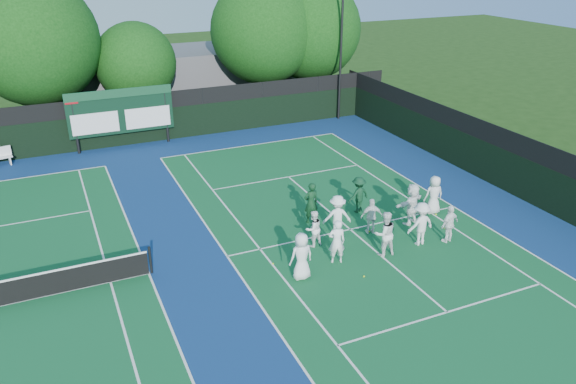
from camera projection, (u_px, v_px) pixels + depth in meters
name	position (u px, v px, depth m)	size (l,w,h in m)	color
ground	(362.00, 240.00, 22.99)	(120.00, 120.00, 0.00)	#1B390F
court_apron	(214.00, 259.00, 21.59)	(34.00, 32.00, 0.01)	navy
near_court	(350.00, 229.00, 23.82)	(11.05, 23.85, 0.01)	#115229
back_fence	(139.00, 122.00, 33.55)	(34.00, 0.08, 3.00)	black
divider_fence_right	(516.00, 168.00, 26.62)	(0.08, 32.00, 3.00)	black
scoreboard	(121.00, 112.00, 32.48)	(6.00, 0.21, 3.55)	black
clubhouse	(172.00, 78.00, 41.45)	(18.00, 6.00, 4.00)	#55555A
light_pole_right	(342.00, 25.00, 36.32)	(1.20, 0.30, 10.12)	black
tree_b	(37.00, 44.00, 32.99)	(7.56, 7.56, 9.65)	black
tree_c	(138.00, 64.00, 35.77)	(5.11, 5.11, 6.74)	black
tree_d	(265.00, 33.00, 38.46)	(7.22, 7.22, 9.26)	black
tree_e	(312.00, 32.00, 39.84)	(7.11, 7.11, 9.11)	black
tennis_ball_0	(364.00, 276.00, 20.42)	(0.07, 0.07, 0.07)	#CFEC1B
tennis_ball_1	(369.00, 232.00, 23.58)	(0.07, 0.07, 0.07)	#CFEC1B
tennis_ball_2	(436.00, 214.00, 25.08)	(0.07, 0.07, 0.07)	#CFEC1B
tennis_ball_3	(273.00, 264.00, 21.22)	(0.07, 0.07, 0.07)	#CFEC1B
tennis_ball_5	(445.00, 228.00, 23.88)	(0.07, 0.07, 0.07)	#CFEC1B
player_front_0	(301.00, 256.00, 20.02)	(0.89, 0.58, 1.81)	white
player_front_1	(337.00, 242.00, 21.04)	(0.65, 0.43, 1.78)	white
player_front_2	(385.00, 234.00, 21.57)	(0.89, 0.69, 1.82)	white
player_front_3	(421.00, 224.00, 22.33)	(1.18, 0.68, 1.82)	white
player_front_4	(449.00, 224.00, 22.55)	(0.95, 0.39, 1.61)	white
player_back_0	(313.00, 229.00, 22.26)	(0.74, 0.58, 1.53)	white
player_back_1	(337.00, 216.00, 22.94)	(1.18, 0.68, 1.82)	white
player_back_2	(372.00, 216.00, 23.23)	(0.92, 0.38, 1.56)	white
player_back_3	(412.00, 204.00, 24.01)	(1.71, 0.55, 1.85)	white
player_back_4	(434.00, 195.00, 24.95)	(0.87, 0.56, 1.77)	silver
coach_left	(311.00, 203.00, 24.09)	(0.68, 0.44, 1.85)	#0E3319
coach_right	(358.00, 195.00, 25.07)	(1.09, 0.63, 1.69)	#0E351E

